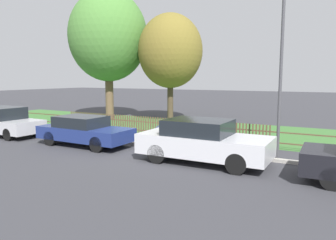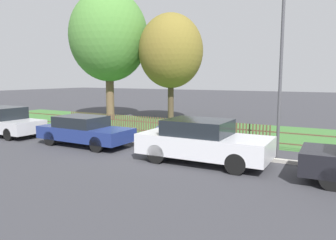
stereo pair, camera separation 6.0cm
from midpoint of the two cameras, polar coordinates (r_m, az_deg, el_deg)
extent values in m
plane|color=#38383D|center=(14.35, -6.67, -4.31)|extent=(120.00, 120.00, 0.00)
cube|color=#B2ADA3|center=(14.42, -6.44, -4.00)|extent=(32.86, 0.20, 0.12)
cube|color=#3D7033|center=(19.02, 3.10, -1.36)|extent=(32.86, 6.82, 0.01)
cube|color=brown|center=(16.05, -2.22, -2.01)|extent=(32.86, 0.03, 0.05)
cube|color=brown|center=(15.98, -2.23, -0.47)|extent=(32.86, 0.03, 0.05)
cube|color=brown|center=(19.42, -16.28, -0.01)|extent=(0.06, 0.03, 0.99)
cube|color=brown|center=(19.32, -15.99, -0.03)|extent=(0.06, 0.03, 0.99)
cube|color=brown|center=(19.22, -15.70, -0.06)|extent=(0.06, 0.03, 0.99)
cube|color=brown|center=(19.12, -15.40, -0.09)|extent=(0.06, 0.03, 0.99)
cube|color=brown|center=(19.03, -15.10, -0.11)|extent=(0.06, 0.03, 0.99)
cube|color=brown|center=(18.93, -14.80, -0.14)|extent=(0.06, 0.03, 0.99)
cube|color=brown|center=(18.84, -14.49, -0.17)|extent=(0.06, 0.03, 0.99)
cube|color=brown|center=(18.74, -14.19, -0.19)|extent=(0.06, 0.03, 0.99)
cube|color=brown|center=(18.64, -13.87, -0.22)|extent=(0.06, 0.03, 0.99)
cube|color=brown|center=(18.55, -13.56, -0.25)|extent=(0.06, 0.03, 0.99)
cube|color=brown|center=(18.46, -13.24, -0.28)|extent=(0.06, 0.03, 0.99)
cube|color=brown|center=(18.36, -12.92, -0.31)|extent=(0.06, 0.03, 0.99)
cube|color=brown|center=(18.27, -12.59, -0.34)|extent=(0.06, 0.03, 0.99)
cube|color=brown|center=(18.18, -12.27, -0.37)|extent=(0.06, 0.03, 0.99)
cube|color=brown|center=(18.09, -11.93, -0.40)|extent=(0.06, 0.03, 0.99)
cube|color=brown|center=(18.00, -11.60, -0.43)|extent=(0.06, 0.03, 0.99)
cube|color=brown|center=(17.91, -11.26, -0.46)|extent=(0.06, 0.03, 0.99)
cube|color=brown|center=(17.82, -10.92, -0.49)|extent=(0.06, 0.03, 0.99)
cube|color=brown|center=(17.73, -10.57, -0.52)|extent=(0.06, 0.03, 0.99)
cube|color=brown|center=(17.64, -10.22, -0.55)|extent=(0.06, 0.03, 0.99)
cube|color=brown|center=(17.55, -9.87, -0.58)|extent=(0.06, 0.03, 0.99)
cube|color=brown|center=(17.47, -9.52, -0.61)|extent=(0.06, 0.03, 0.99)
cube|color=brown|center=(17.38, -9.16, -0.64)|extent=(0.06, 0.03, 0.99)
cube|color=brown|center=(17.29, -8.79, -0.68)|extent=(0.06, 0.03, 0.99)
cube|color=brown|center=(17.21, -8.43, -0.71)|extent=(0.06, 0.03, 0.99)
cube|color=brown|center=(17.12, -8.06, -0.74)|extent=(0.06, 0.03, 0.99)
cube|color=brown|center=(17.04, -7.68, -0.78)|extent=(0.06, 0.03, 0.99)
cube|color=brown|center=(16.96, -7.31, -0.81)|extent=(0.06, 0.03, 0.99)
cube|color=brown|center=(16.88, -6.93, -0.84)|extent=(0.06, 0.03, 0.99)
cube|color=brown|center=(16.80, -6.54, -0.88)|extent=(0.06, 0.03, 0.99)
cube|color=brown|center=(16.71, -6.15, -0.91)|extent=(0.06, 0.03, 0.99)
cube|color=brown|center=(16.64, -5.76, -0.95)|extent=(0.06, 0.03, 0.99)
cube|color=brown|center=(16.56, -5.37, -0.98)|extent=(0.06, 0.03, 0.99)
cube|color=brown|center=(16.48, -4.97, -1.02)|extent=(0.06, 0.03, 0.99)
cube|color=brown|center=(16.40, -4.56, -1.05)|extent=(0.06, 0.03, 0.99)
cube|color=brown|center=(16.33, -4.15, -1.09)|extent=(0.06, 0.03, 0.99)
cube|color=brown|center=(16.25, -3.74, -1.12)|extent=(0.06, 0.03, 0.99)
cube|color=brown|center=(16.17, -3.33, -1.16)|extent=(0.06, 0.03, 0.99)
cube|color=brown|center=(16.10, -2.91, -1.20)|extent=(0.06, 0.03, 0.99)
cube|color=brown|center=(16.03, -2.49, -1.23)|extent=(0.06, 0.03, 0.99)
cube|color=brown|center=(15.96, -2.06, -1.27)|extent=(0.06, 0.03, 0.99)
cube|color=brown|center=(15.88, -1.63, -1.31)|extent=(0.06, 0.03, 0.99)
cube|color=brown|center=(15.81, -1.20, -1.34)|extent=(0.06, 0.03, 0.99)
cube|color=brown|center=(15.75, -0.76, -1.38)|extent=(0.06, 0.03, 0.99)
cube|color=brown|center=(15.68, -0.32, -1.42)|extent=(0.06, 0.03, 0.99)
cube|color=brown|center=(15.61, 0.13, -1.46)|extent=(0.06, 0.03, 0.99)
cube|color=brown|center=(15.54, 0.58, -1.50)|extent=(0.06, 0.03, 0.99)
cube|color=brown|center=(15.48, 1.03, -1.54)|extent=(0.06, 0.03, 0.99)
cube|color=brown|center=(15.41, 1.49, -1.58)|extent=(0.06, 0.03, 0.99)
cube|color=brown|center=(15.35, 1.95, -1.62)|extent=(0.06, 0.03, 0.99)
cube|color=brown|center=(15.29, 2.42, -1.65)|extent=(0.06, 0.03, 0.99)
cube|color=brown|center=(15.23, 2.88, -1.69)|extent=(0.06, 0.03, 0.99)
cube|color=brown|center=(15.17, 3.36, -1.73)|extent=(0.06, 0.03, 0.99)
cube|color=brown|center=(15.11, 3.83, -1.77)|extent=(0.06, 0.03, 0.99)
cube|color=brown|center=(15.05, 4.31, -1.82)|extent=(0.06, 0.03, 0.99)
cube|color=brown|center=(14.99, 4.80, -1.86)|extent=(0.06, 0.03, 0.99)
cube|color=brown|center=(14.93, 5.29, -1.90)|extent=(0.06, 0.03, 0.99)
cube|color=brown|center=(14.88, 5.78, -1.94)|extent=(0.06, 0.03, 0.99)
cube|color=brown|center=(14.83, 6.27, -1.98)|extent=(0.06, 0.03, 0.99)
cube|color=brown|center=(14.77, 6.77, -2.02)|extent=(0.06, 0.03, 0.99)
cube|color=brown|center=(14.72, 7.27, -2.06)|extent=(0.06, 0.03, 0.99)
cube|color=brown|center=(14.67, 7.78, -2.10)|extent=(0.06, 0.03, 0.99)
cube|color=brown|center=(14.62, 8.29, -2.14)|extent=(0.06, 0.03, 0.99)
cube|color=brown|center=(14.57, 8.80, -2.19)|extent=(0.06, 0.03, 0.99)
cube|color=brown|center=(14.53, 9.31, -2.23)|extent=(0.06, 0.03, 0.99)
cube|color=brown|center=(14.48, 9.83, -2.27)|extent=(0.06, 0.03, 0.99)
cube|color=brown|center=(14.43, 10.36, -2.31)|extent=(0.06, 0.03, 0.99)
cube|color=brown|center=(14.39, 10.88, -2.35)|extent=(0.06, 0.03, 0.99)
cube|color=brown|center=(14.35, 11.41, -2.40)|extent=(0.06, 0.03, 0.99)
cube|color=brown|center=(14.31, 11.94, -2.44)|extent=(0.06, 0.03, 0.99)
cube|color=brown|center=(14.27, 12.48, -2.48)|extent=(0.06, 0.03, 0.99)
cube|color=brown|center=(14.23, 13.02, -2.52)|extent=(0.06, 0.03, 0.99)
cube|color=brown|center=(14.19, 13.56, -2.56)|extent=(0.06, 0.03, 0.99)
cube|color=brown|center=(14.16, 14.10, -2.61)|extent=(0.06, 0.03, 0.99)
cube|color=brown|center=(14.12, 14.65, -2.65)|extent=(0.06, 0.03, 0.99)
cube|color=brown|center=(14.09, 15.20, -2.69)|extent=(0.06, 0.03, 0.99)
cube|color=brown|center=(14.06, 15.75, -2.73)|extent=(0.06, 0.03, 0.99)
cube|color=brown|center=(14.03, 16.30, -2.77)|extent=(0.06, 0.03, 0.99)
cube|color=brown|center=(14.00, 16.86, -2.82)|extent=(0.06, 0.03, 0.99)
cube|color=brown|center=(13.97, 17.42, -2.86)|extent=(0.06, 0.03, 0.99)
cube|color=#BCBCC1|center=(18.24, -26.22, -0.77)|extent=(4.09, 1.76, 0.60)
cube|color=black|center=(18.35, -26.68, 1.12)|extent=(1.98, 1.55, 0.59)
cylinder|color=black|center=(17.70, -21.87, -1.62)|extent=(0.58, 0.15, 0.58)
cylinder|color=black|center=(16.83, -25.98, -2.28)|extent=(0.58, 0.15, 0.58)
cylinder|color=black|center=(19.73, -26.34, -0.97)|extent=(0.58, 0.15, 0.58)
cube|color=navy|center=(14.45, -14.11, -2.24)|extent=(4.22, 1.70, 0.54)
cube|color=black|center=(14.52, -14.77, -0.22)|extent=(2.03, 1.51, 0.46)
cylinder|color=black|center=(14.21, -8.14, -3.16)|extent=(0.63, 0.15, 0.63)
cylinder|color=black|center=(13.06, -12.24, -4.18)|extent=(0.63, 0.15, 0.63)
cylinder|color=black|center=(15.92, -15.59, -2.21)|extent=(0.63, 0.15, 0.63)
cylinder|color=black|center=(14.91, -19.74, -3.02)|extent=(0.63, 0.15, 0.63)
cube|color=silver|center=(11.26, 6.40, -4.33)|extent=(4.47, 1.93, 0.68)
cube|color=black|center=(11.24, 5.39, -1.23)|extent=(2.16, 1.72, 0.52)
cylinder|color=black|center=(11.71, 14.29, -5.52)|extent=(0.66, 0.15, 0.66)
cylinder|color=black|center=(10.08, 11.83, -7.54)|extent=(0.66, 0.15, 0.66)
cylinder|color=black|center=(12.65, 2.06, -4.34)|extent=(0.66, 0.15, 0.66)
cylinder|color=black|center=(11.15, -1.93, -5.94)|extent=(0.66, 0.15, 0.66)
cylinder|color=black|center=(11.12, 26.86, -6.88)|extent=(0.63, 0.16, 0.62)
cylinder|color=black|center=(9.54, 26.79, -9.18)|extent=(0.63, 0.16, 0.62)
cylinder|color=black|center=(13.80, 3.61, -3.59)|extent=(0.55, 0.13, 0.55)
cylinder|color=black|center=(14.37, -1.48, -3.14)|extent=(0.55, 0.13, 0.55)
ellipsoid|color=#2D3851|center=(14.01, 1.02, -2.09)|extent=(1.85, 0.81, 0.75)
ellipsoid|color=#2D3851|center=(13.81, 2.64, -1.38)|extent=(0.47, 0.91, 0.35)
cylinder|color=brown|center=(23.31, -10.00, 5.11)|extent=(0.55, 0.55, 4.02)
ellipsoid|color=#4C8438|center=(23.47, -10.21, 14.19)|extent=(5.36, 5.36, 6.17)
cylinder|color=#473828|center=(21.42, 0.57, 4.05)|extent=(0.38, 0.38, 3.29)
ellipsoid|color=olive|center=(21.45, 0.58, 11.94)|extent=(4.14, 4.14, 4.76)
cylinder|color=#47474C|center=(12.07, 19.13, 6.99)|extent=(0.11, 0.11, 5.80)
camera|label=1|loc=(0.03, -89.88, 0.02)|focal=35.00mm
camera|label=2|loc=(0.03, 90.12, -0.02)|focal=35.00mm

